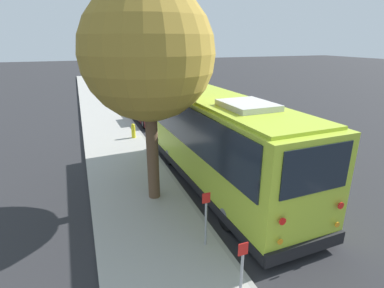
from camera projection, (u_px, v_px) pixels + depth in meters
The scene contains 13 objects.
ground_plane at pixel (230, 189), 11.27m from camera, with size 160.00×160.00×0.00m, color #28282B.
sidewalk_slab at pixel (140, 204), 10.11m from camera, with size 80.00×3.12×0.15m, color #A3A099.
curb_strip at pixel (185, 195), 10.65m from camera, with size 80.00×0.14×0.15m, color gray.
shuttle_bus at pixel (221, 139), 10.95m from camera, with size 9.43×2.97×3.54m.
parked_sedan_maroon at pixel (149, 113), 20.24m from camera, with size 4.66×1.78×1.30m.
parked_sedan_silver at pixel (131, 97), 26.13m from camera, with size 4.37×1.91×1.31m.
parked_sedan_blue at pixel (122, 86), 31.93m from camera, with size 4.48×1.85×1.33m.
street_tree at pixel (147, 44), 8.89m from camera, with size 4.04×4.04×7.40m.
sign_post_near at pixel (242, 270), 6.11m from camera, with size 0.06×0.22×1.38m.
sign_post_far at pixel (206, 219), 7.73m from camera, with size 0.06×0.22×1.54m.
fire_hydrant at pixel (133, 131), 16.57m from camera, with size 0.22×0.22×0.81m.
lane_stripe_mid at pixel (305, 178), 12.15m from camera, with size 2.40×0.14×0.01m, color silver.
lane_stripe_ahead at pixel (234, 136), 17.45m from camera, with size 2.40×0.14×0.01m, color silver.
Camera 1 is at (-8.93, 4.89, 5.32)m, focal length 28.00 mm.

